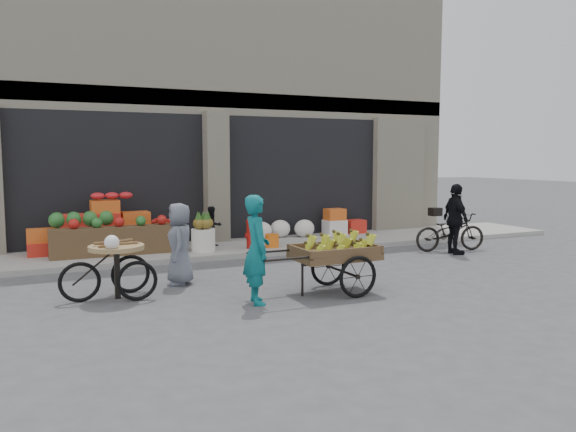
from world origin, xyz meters
name	(u,v)px	position (x,y,z in m)	size (l,w,h in m)	color
ground	(307,288)	(0.00, 0.00, 0.00)	(80.00, 80.00, 0.00)	#424244
sidewalk	(229,248)	(0.00, 4.10, 0.06)	(18.00, 2.20, 0.12)	gray
building	(184,116)	(0.00, 8.03, 3.37)	(14.00, 6.45, 7.00)	beige
fruit_display	(116,227)	(-2.48, 4.38, 0.67)	(3.10, 1.12, 1.24)	red
pineapple_bin	(203,240)	(-0.75, 3.60, 0.37)	(0.52, 0.52, 0.50)	silver
fire_hydrant	(251,232)	(0.35, 3.55, 0.50)	(0.22, 0.22, 0.71)	#A5140F
orange_bucket	(272,241)	(0.85, 3.50, 0.27)	(0.32, 0.32, 0.30)	orange
right_bay_goods	(316,225)	(2.61, 4.70, 0.41)	(3.35, 0.60, 0.70)	silver
seated_person	(213,226)	(-0.35, 4.20, 0.58)	(0.45, 0.35, 0.93)	black
banana_cart	(332,251)	(0.21, -0.46, 0.68)	(2.26, 1.00, 0.94)	brown
vendor_woman	(257,249)	(-1.13, -0.57, 0.82)	(0.60, 0.39, 1.63)	#0D6468
tricycle_cart	(116,263)	(-3.00, 0.60, 0.57)	(1.43, 0.85, 0.95)	#9E7F51
vendor_grey	(180,244)	(-1.87, 1.16, 0.70)	(0.69, 0.45, 1.41)	slate
bicycle	(450,232)	(4.70, 1.94, 0.45)	(0.60, 1.72, 0.90)	black
cyclist	(456,219)	(4.50, 1.54, 0.80)	(0.93, 0.39, 1.59)	black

